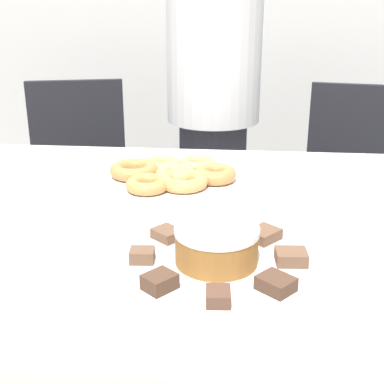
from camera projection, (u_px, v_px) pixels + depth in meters
name	position (u px, v px, depth m)	size (l,w,h in m)	color
table	(192.00, 244.00, 1.22)	(1.86, 1.08, 0.75)	silver
person_standing	(214.00, 104.00, 1.98)	(0.34, 0.34, 1.57)	#383842
office_chair_left	(80.00, 198.00, 2.23)	(0.53, 0.53, 0.88)	black
office_chair_right	(352.00, 207.00, 2.13)	(0.51, 0.51, 0.88)	black
plate_cake	(216.00, 264.00, 0.98)	(0.39, 0.39, 0.01)	white
plate_donuts	(175.00, 181.00, 1.41)	(0.37, 0.37, 0.01)	white
frosted_cake	(217.00, 245.00, 0.96)	(0.15, 0.15, 0.07)	#9E662D
lamington_0	(218.00, 296.00, 0.85)	(0.04, 0.05, 0.02)	brown
lamington_1	(276.00, 284.00, 0.88)	(0.07, 0.07, 0.02)	#513828
lamington_2	(291.00, 257.00, 0.97)	(0.06, 0.05, 0.02)	brown
lamington_3	(264.00, 234.00, 1.06)	(0.08, 0.08, 0.02)	brown
lamington_4	(215.00, 226.00, 1.10)	(0.05, 0.06, 0.02)	#513828
lamington_5	(167.00, 234.00, 1.06)	(0.07, 0.07, 0.02)	brown
lamington_6	(142.00, 255.00, 0.97)	(0.05, 0.04, 0.02)	brown
lamington_7	(160.00, 282.00, 0.88)	(0.07, 0.07, 0.03)	#513828
donut_0	(175.00, 174.00, 1.40)	(0.10, 0.10, 0.03)	#E5AD66
donut_1	(147.00, 184.00, 1.32)	(0.11, 0.11, 0.03)	#D18E4C
donut_2	(183.00, 181.00, 1.34)	(0.12, 0.12, 0.03)	tan
donut_3	(215.00, 174.00, 1.38)	(0.11, 0.11, 0.04)	#C68447
donut_4	(197.00, 164.00, 1.48)	(0.10, 0.10, 0.03)	#E5AD66
donut_5	(162.00, 164.00, 1.48)	(0.11, 0.11, 0.03)	#E5AD66
donut_6	(134.00, 170.00, 1.42)	(0.13, 0.13, 0.04)	#C68447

